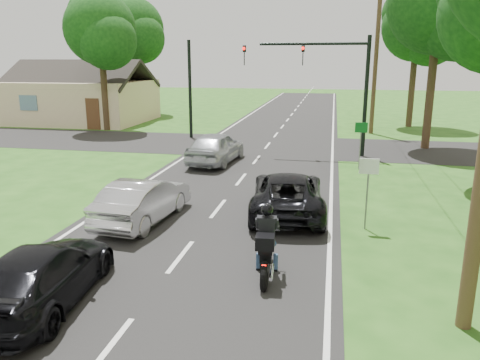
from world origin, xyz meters
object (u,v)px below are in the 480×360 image
(sign_green, at_px, (361,134))
(sign_white, at_px, (368,176))
(utility_pole_far, at_px, (376,56))
(dark_car_behind, at_px, (42,275))
(silver_suv, at_px, (216,147))
(motorcycle_rider, at_px, (266,249))
(traffic_signal, at_px, (329,74))
(silver_sedan, at_px, (143,200))
(dark_suv, at_px, (288,193))

(sign_green, bearing_deg, sign_white, -91.43)
(utility_pole_far, relative_size, sign_white, 4.71)
(dark_car_behind, relative_size, sign_white, 2.02)
(silver_suv, distance_m, sign_white, 10.29)
(motorcycle_rider, height_order, sign_green, sign_green)
(motorcycle_rider, xyz_separation_m, silver_suv, (-4.07, 11.59, 0.08))
(motorcycle_rider, height_order, sign_white, sign_white)
(traffic_signal, height_order, utility_pole_far, utility_pole_far)
(silver_suv, bearing_deg, sign_green, -173.96)
(sign_white, bearing_deg, traffic_signal, 97.05)
(traffic_signal, height_order, sign_white, traffic_signal)
(silver_suv, bearing_deg, traffic_signal, -143.54)
(traffic_signal, relative_size, utility_pole_far, 0.64)
(silver_suv, bearing_deg, motorcycle_rider, 114.83)
(sign_green, bearing_deg, motorcycle_rider, -102.67)
(silver_suv, relative_size, utility_pole_far, 0.45)
(sign_white, xyz_separation_m, sign_green, (0.20, 8.00, 0.00))
(silver_suv, xyz_separation_m, sign_white, (6.50, -7.93, 0.82))
(silver_suv, bearing_deg, sign_white, 134.78)
(silver_sedan, bearing_deg, traffic_signal, -109.06)
(dark_suv, bearing_deg, sign_green, -115.66)
(silver_sedan, relative_size, utility_pole_far, 0.41)
(traffic_signal, xyz_separation_m, sign_white, (1.36, -11.02, -2.54))
(motorcycle_rider, distance_m, traffic_signal, 15.11)
(utility_pole_far, bearing_deg, traffic_signal, -109.68)
(dark_car_behind, xyz_separation_m, sign_white, (6.71, 5.73, 0.96))
(silver_sedan, distance_m, dark_car_behind, 5.10)
(motorcycle_rider, bearing_deg, dark_suv, 85.48)
(silver_sedan, bearing_deg, motorcycle_rider, 149.62)
(motorcycle_rider, bearing_deg, sign_green, 73.16)
(dark_car_behind, xyz_separation_m, sign_green, (6.91, 13.73, 0.96))
(motorcycle_rider, relative_size, silver_suv, 0.46)
(dark_suv, relative_size, sign_white, 2.27)
(sign_green, bearing_deg, dark_car_behind, -116.70)
(silver_sedan, distance_m, silver_suv, 8.57)
(dark_suv, distance_m, sign_green, 7.50)
(motorcycle_rider, bearing_deg, traffic_signal, 81.70)
(silver_suv, height_order, utility_pole_far, utility_pole_far)
(utility_pole_far, bearing_deg, dark_suv, -102.20)
(dark_suv, relative_size, utility_pole_far, 0.48)
(dark_car_behind, bearing_deg, sign_green, -122.59)
(dark_car_behind, height_order, utility_pole_far, utility_pole_far)
(dark_car_behind, distance_m, sign_green, 15.40)
(sign_white, bearing_deg, silver_suv, 129.31)
(dark_suv, xyz_separation_m, sign_white, (2.39, -1.02, 0.92))
(motorcycle_rider, xyz_separation_m, silver_sedan, (-4.21, 3.03, -0.01))
(silver_sedan, xyz_separation_m, utility_pole_far, (8.14, 19.65, 4.40))
(sign_green, bearing_deg, silver_sedan, -128.37)
(dark_car_behind, height_order, traffic_signal, traffic_signal)
(dark_car_behind, distance_m, sign_white, 8.87)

